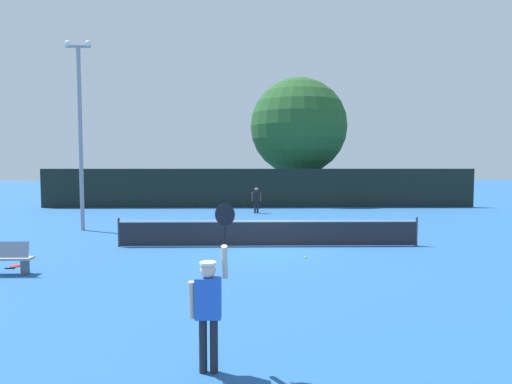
# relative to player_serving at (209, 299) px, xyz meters

# --- Properties ---
(ground_plane) EXTENTS (120.00, 120.00, 0.00)m
(ground_plane) POSITION_rel_player_serving_xyz_m (1.33, 9.89, -1.10)
(ground_plane) COLOR #235693
(tennis_net) EXTENTS (11.13, 0.08, 1.07)m
(tennis_net) POSITION_rel_player_serving_xyz_m (1.33, 9.89, -0.59)
(tennis_net) COLOR #232328
(tennis_net) RESTS_ON ground
(perimeter_fence) EXTENTS (29.89, 0.12, 2.68)m
(perimeter_fence) POSITION_rel_player_serving_xyz_m (1.33, 24.12, 0.24)
(perimeter_fence) COLOR black
(perimeter_fence) RESTS_ON ground
(player_serving) EXTENTS (0.67, 0.39, 2.50)m
(player_serving) POSITION_rel_player_serving_xyz_m (0.00, 0.00, 0.00)
(player_serving) COLOR blue
(player_serving) RESTS_ON ground
(player_receiving) EXTENTS (0.57, 0.23, 1.54)m
(player_receiving) POSITION_rel_player_serving_xyz_m (1.08, 20.67, -0.17)
(player_receiving) COLOR black
(player_receiving) RESTS_ON ground
(tennis_ball) EXTENTS (0.07, 0.07, 0.07)m
(tennis_ball) POSITION_rel_player_serving_xyz_m (2.44, 7.76, -1.06)
(tennis_ball) COLOR #CCE033
(tennis_ball) RESTS_ON ground
(spare_racket) EXTENTS (0.28, 0.52, 0.04)m
(spare_racket) POSITION_rel_player_serving_xyz_m (-6.40, 6.79, -1.08)
(spare_racket) COLOR black
(spare_racket) RESTS_ON ground
(light_pole) EXTENTS (1.18, 0.28, 8.55)m
(light_pole) POSITION_rel_player_serving_xyz_m (-7.01, 13.91, 3.74)
(light_pole) COLOR gray
(light_pole) RESTS_ON ground
(large_tree) EXTENTS (7.51, 7.51, 9.67)m
(large_tree) POSITION_rel_player_serving_xyz_m (4.52, 28.40, 4.80)
(large_tree) COLOR brown
(large_tree) RESTS_ON ground
(parked_car_near) EXTENTS (1.97, 4.23, 1.69)m
(parked_car_near) POSITION_rel_player_serving_xyz_m (-1.28, 32.36, -0.32)
(parked_car_near) COLOR red
(parked_car_near) RESTS_ON ground
(parked_car_mid) EXTENTS (2.04, 4.26, 1.69)m
(parked_car_mid) POSITION_rel_player_serving_xyz_m (7.64, 29.99, -0.32)
(parked_car_mid) COLOR red
(parked_car_mid) RESTS_ON ground
(parked_car_far) EXTENTS (2.35, 4.38, 1.69)m
(parked_car_far) POSITION_rel_player_serving_xyz_m (11.76, 30.89, -0.32)
(parked_car_far) COLOR navy
(parked_car_far) RESTS_ON ground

